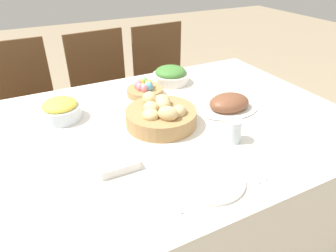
{
  "coord_description": "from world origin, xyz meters",
  "views": [
    {
      "loc": [
        -0.46,
        -1.02,
        1.44
      ],
      "look_at": [
        0.01,
        -0.09,
        0.81
      ],
      "focal_mm": 32.0,
      "sensor_mm": 36.0,
      "label": 1
    }
  ],
  "objects_px": {
    "chair_far_left": "(26,111)",
    "green_salad_bowl": "(171,75)",
    "chair_far_right": "(165,83)",
    "chair_far_center": "(106,95)",
    "knife": "(243,168)",
    "ham_platter": "(229,104)",
    "egg_basket": "(144,89)",
    "spoon": "(249,165)",
    "pineapple_bowl": "(61,110)",
    "fork": "(169,194)",
    "drinking_cup": "(233,130)",
    "dinner_plate": "(208,180)",
    "bread_basket": "(161,115)",
    "butter_dish": "(118,165)"
  },
  "relations": [
    {
      "from": "pineapple_bowl",
      "to": "knife",
      "type": "xyz_separation_m",
      "value": [
        0.5,
        -0.65,
        -0.04
      ]
    },
    {
      "from": "dinner_plate",
      "to": "butter_dish",
      "type": "height_order",
      "value": "butter_dish"
    },
    {
      "from": "chair_far_left",
      "to": "drinking_cup",
      "type": "height_order",
      "value": "chair_far_left"
    },
    {
      "from": "chair_far_right",
      "to": "egg_basket",
      "type": "height_order",
      "value": "chair_far_right"
    },
    {
      "from": "chair_far_left",
      "to": "pineapple_bowl",
      "type": "height_order",
      "value": "chair_far_left"
    },
    {
      "from": "chair_far_center",
      "to": "egg_basket",
      "type": "height_order",
      "value": "chair_far_center"
    },
    {
      "from": "pineapple_bowl",
      "to": "fork",
      "type": "height_order",
      "value": "pineapple_bowl"
    },
    {
      "from": "chair_far_right",
      "to": "bread_basket",
      "type": "xyz_separation_m",
      "value": [
        -0.49,
        -0.95,
        0.3
      ]
    },
    {
      "from": "green_salad_bowl",
      "to": "drinking_cup",
      "type": "xyz_separation_m",
      "value": [
        -0.05,
        -0.64,
        0.0
      ]
    },
    {
      "from": "chair_far_center",
      "to": "drinking_cup",
      "type": "distance_m",
      "value": 1.24
    },
    {
      "from": "green_salad_bowl",
      "to": "butter_dish",
      "type": "bearing_deg",
      "value": -130.49
    },
    {
      "from": "fork",
      "to": "egg_basket",
      "type": "bearing_deg",
      "value": 73.26
    },
    {
      "from": "chair_far_right",
      "to": "egg_basket",
      "type": "bearing_deg",
      "value": -128.06
    },
    {
      "from": "knife",
      "to": "spoon",
      "type": "xyz_separation_m",
      "value": [
        0.03,
        0.0,
        0.0
      ]
    },
    {
      "from": "bread_basket",
      "to": "pineapple_bowl",
      "type": "distance_m",
      "value": 0.45
    },
    {
      "from": "drinking_cup",
      "to": "butter_dish",
      "type": "xyz_separation_m",
      "value": [
        -0.47,
        0.04,
        -0.03
      ]
    },
    {
      "from": "pineapple_bowl",
      "to": "fork",
      "type": "distance_m",
      "value": 0.69
    },
    {
      "from": "bread_basket",
      "to": "ham_platter",
      "type": "bearing_deg",
      "value": -2.59
    },
    {
      "from": "egg_basket",
      "to": "chair_far_center",
      "type": "bearing_deg",
      "value": 94.42
    },
    {
      "from": "ham_platter",
      "to": "green_salad_bowl",
      "type": "xyz_separation_m",
      "value": [
        -0.1,
        0.42,
        0.02
      ]
    },
    {
      "from": "green_salad_bowl",
      "to": "spoon",
      "type": "distance_m",
      "value": 0.81
    },
    {
      "from": "spoon",
      "to": "dinner_plate",
      "type": "bearing_deg",
      "value": 179.62
    },
    {
      "from": "green_salad_bowl",
      "to": "knife",
      "type": "height_order",
      "value": "green_salad_bowl"
    },
    {
      "from": "egg_basket",
      "to": "fork",
      "type": "height_order",
      "value": "egg_basket"
    },
    {
      "from": "chair_far_center",
      "to": "chair_far_left",
      "type": "xyz_separation_m",
      "value": [
        -0.54,
        0.0,
        0.0
      ]
    },
    {
      "from": "pineapple_bowl",
      "to": "spoon",
      "type": "height_order",
      "value": "pineapple_bowl"
    },
    {
      "from": "chair_far_right",
      "to": "chair_far_center",
      "type": "height_order",
      "value": "same"
    },
    {
      "from": "chair_far_left",
      "to": "chair_far_right",
      "type": "bearing_deg",
      "value": -1.96
    },
    {
      "from": "bread_basket",
      "to": "butter_dish",
      "type": "relative_size",
      "value": 2.19
    },
    {
      "from": "chair_far_left",
      "to": "green_salad_bowl",
      "type": "height_order",
      "value": "chair_far_left"
    },
    {
      "from": "dinner_plate",
      "to": "drinking_cup",
      "type": "relative_size",
      "value": 2.56
    },
    {
      "from": "bread_basket",
      "to": "ham_platter",
      "type": "xyz_separation_m",
      "value": [
        0.35,
        -0.02,
        -0.02
      ]
    },
    {
      "from": "butter_dish",
      "to": "chair_far_center",
      "type": "bearing_deg",
      "value": 76.64
    },
    {
      "from": "green_salad_bowl",
      "to": "egg_basket",
      "type": "bearing_deg",
      "value": -157.05
    },
    {
      "from": "chair_far_right",
      "to": "green_salad_bowl",
      "type": "distance_m",
      "value": 0.67
    },
    {
      "from": "chair_far_center",
      "to": "bread_basket",
      "type": "height_order",
      "value": "chair_far_center"
    },
    {
      "from": "chair_far_right",
      "to": "knife",
      "type": "xyz_separation_m",
      "value": [
        -0.36,
        -1.35,
        0.26
      ]
    },
    {
      "from": "pineapple_bowl",
      "to": "drinking_cup",
      "type": "height_order",
      "value": "pineapple_bowl"
    },
    {
      "from": "fork",
      "to": "spoon",
      "type": "relative_size",
      "value": 1.0
    },
    {
      "from": "knife",
      "to": "spoon",
      "type": "bearing_deg",
      "value": 0.38
    },
    {
      "from": "green_salad_bowl",
      "to": "spoon",
      "type": "xyz_separation_m",
      "value": [
        -0.1,
        -0.81,
        -0.04
      ]
    },
    {
      "from": "chair_far_left",
      "to": "egg_basket",
      "type": "bearing_deg",
      "value": -48.69
    },
    {
      "from": "dinner_plate",
      "to": "bread_basket",
      "type": "bearing_deg",
      "value": 86.97
    },
    {
      "from": "pineapple_bowl",
      "to": "knife",
      "type": "bearing_deg",
      "value": -52.33
    },
    {
      "from": "drinking_cup",
      "to": "chair_far_right",
      "type": "bearing_deg",
      "value": 76.33
    },
    {
      "from": "ham_platter",
      "to": "spoon",
      "type": "bearing_deg",
      "value": -116.89
    },
    {
      "from": "egg_basket",
      "to": "spoon",
      "type": "distance_m",
      "value": 0.73
    },
    {
      "from": "chair_far_right",
      "to": "spoon",
      "type": "bearing_deg",
      "value": -107.5
    },
    {
      "from": "knife",
      "to": "chair_far_center",
      "type": "bearing_deg",
      "value": 95.3
    },
    {
      "from": "dinner_plate",
      "to": "ham_platter",
      "type": "bearing_deg",
      "value": 46.2
    }
  ]
}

